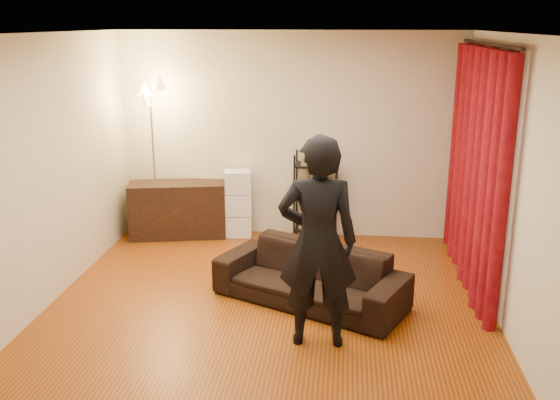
# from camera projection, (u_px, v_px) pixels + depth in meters

# --- Properties ---
(floor) EXTENTS (5.00, 5.00, 0.00)m
(floor) POSITION_uv_depth(u_px,v_px,m) (267.00, 314.00, 6.19)
(floor) COLOR #8D420E
(floor) RESTS_ON ground
(ceiling) EXTENTS (5.00, 5.00, 0.00)m
(ceiling) POSITION_uv_depth(u_px,v_px,m) (265.00, 33.00, 5.45)
(ceiling) COLOR white
(ceiling) RESTS_ON ground
(wall_back) EXTENTS (5.00, 0.00, 5.00)m
(wall_back) POSITION_uv_depth(u_px,v_px,m) (290.00, 136.00, 8.21)
(wall_back) COLOR beige
(wall_back) RESTS_ON ground
(wall_front) EXTENTS (5.00, 0.00, 5.00)m
(wall_front) POSITION_uv_depth(u_px,v_px,m) (207.00, 295.00, 3.43)
(wall_front) COLOR beige
(wall_front) RESTS_ON ground
(wall_left) EXTENTS (0.00, 5.00, 5.00)m
(wall_left) POSITION_uv_depth(u_px,v_px,m) (37.00, 177.00, 6.05)
(wall_left) COLOR beige
(wall_left) RESTS_ON ground
(wall_right) EXTENTS (0.00, 5.00, 5.00)m
(wall_right) POSITION_uv_depth(u_px,v_px,m) (514.00, 190.00, 5.59)
(wall_right) COLOR beige
(wall_right) RESTS_ON ground
(curtain_rod) EXTENTS (0.04, 2.65, 0.04)m
(curtain_rod) POSITION_uv_depth(u_px,v_px,m) (489.00, 44.00, 6.33)
(curtain_rod) COLOR black
(curtain_rod) RESTS_ON wall_right
(curtain) EXTENTS (0.22, 2.65, 2.55)m
(curtain) POSITION_uv_depth(u_px,v_px,m) (476.00, 169.00, 6.70)
(curtain) COLOR maroon
(curtain) RESTS_ON ground
(sofa) EXTENTS (2.10, 1.54, 0.57)m
(sofa) POSITION_uv_depth(u_px,v_px,m) (310.00, 276.00, 6.39)
(sofa) COLOR black
(sofa) RESTS_ON ground
(person) EXTENTS (0.72, 0.50, 1.91)m
(person) POSITION_uv_depth(u_px,v_px,m) (318.00, 242.00, 5.40)
(person) COLOR black
(person) RESTS_ON ground
(media_cabinet) EXTENTS (1.34, 0.72, 0.74)m
(media_cabinet) POSITION_uv_depth(u_px,v_px,m) (178.00, 209.00, 8.37)
(media_cabinet) COLOR black
(media_cabinet) RESTS_ON ground
(storage_boxes) EXTENTS (0.41, 0.35, 0.91)m
(storage_boxes) POSITION_uv_depth(u_px,v_px,m) (238.00, 204.00, 8.35)
(storage_boxes) COLOR silver
(storage_boxes) RESTS_ON ground
(wire_shelf) EXTENTS (0.62, 0.51, 1.18)m
(wire_shelf) POSITION_uv_depth(u_px,v_px,m) (316.00, 197.00, 8.17)
(wire_shelf) COLOR black
(wire_shelf) RESTS_ON ground
(floor_lamp) EXTENTS (0.46, 0.46, 2.09)m
(floor_lamp) POSITION_uv_depth(u_px,v_px,m) (154.00, 162.00, 8.09)
(floor_lamp) COLOR silver
(floor_lamp) RESTS_ON ground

